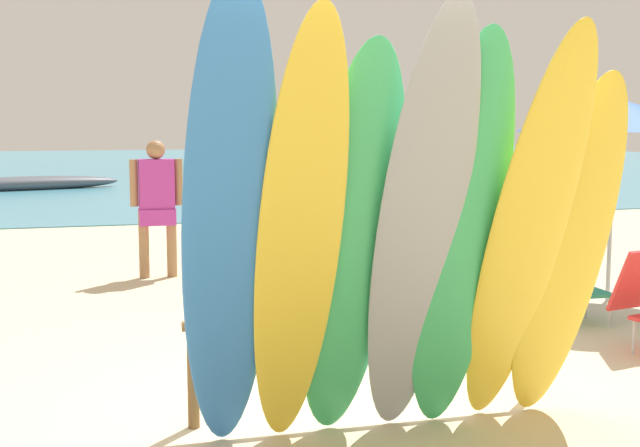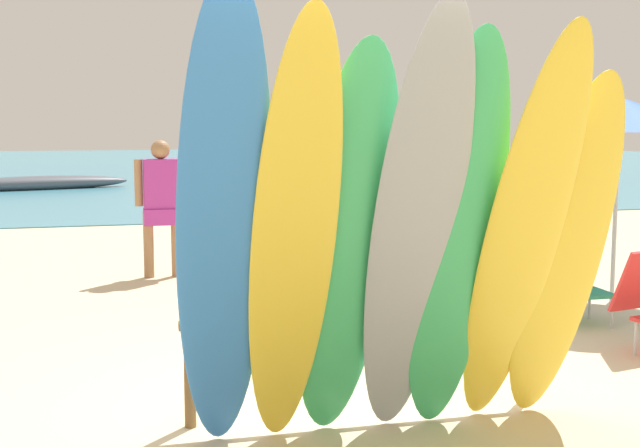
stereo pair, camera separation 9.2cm
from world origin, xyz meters
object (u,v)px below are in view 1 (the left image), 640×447
(beachgoer_strolling, at_px, (157,199))
(beachgoer_by_water, at_px, (352,198))
(surfboard_grey_3, at_px, (421,232))
(surfboard_rack, at_px, (373,333))
(surfboard_green_4, at_px, (460,242))
(surfboard_yellow_6, at_px, (567,254))
(surfboard_blue_0, at_px, (229,232))
(surfboard_yellow_1, at_px, (299,242))
(surfboard_green_2, at_px, (351,250))
(beach_chair_blue, at_px, (492,258))
(surfboard_yellow_5, at_px, (526,238))
(distant_boat, at_px, (26,184))
(beach_chair_striped, at_px, (567,274))
(beach_umbrella, at_px, (615,115))

(beachgoer_strolling, bearing_deg, beachgoer_by_water, 151.58)
(surfboard_grey_3, bearing_deg, surfboard_rack, 91.89)
(surfboard_grey_3, relative_size, beachgoer_by_water, 1.51)
(surfboard_green_4, xyz_separation_m, beachgoer_by_water, (0.84, 4.61, -0.17))
(surfboard_yellow_6, xyz_separation_m, beachgoer_by_water, (0.12, 4.56, -0.07))
(beachgoer_by_water, bearing_deg, surfboard_yellow_6, 169.68)
(surfboard_blue_0, relative_size, surfboard_green_4, 1.10)
(surfboard_green_4, distance_m, beachgoer_by_water, 4.69)
(surfboard_yellow_1, bearing_deg, surfboard_green_2, 15.15)
(beach_chair_blue, bearing_deg, surfboard_green_4, -101.02)
(surfboard_grey_3, height_order, surfboard_yellow_5, surfboard_grey_3)
(surfboard_yellow_1, bearing_deg, surfboard_yellow_6, 0.91)
(beachgoer_by_water, bearing_deg, surfboard_grey_3, 158.07)
(beachgoer_strolling, bearing_deg, beach_chair_blue, 146.79)
(surfboard_blue_0, bearing_deg, beachgoer_by_water, 67.11)
(surfboard_yellow_5, relative_size, distant_boat, 0.50)
(surfboard_rack, xyz_separation_m, surfboard_yellow_6, (1.00, -0.59, 0.56))
(surfboard_blue_0, height_order, distant_boat, surfboard_blue_0)
(surfboard_green_4, xyz_separation_m, surfboard_yellow_5, (0.38, -0.06, 0.02))
(beach_chair_blue, bearing_deg, beachgoer_by_water, 158.79)
(surfboard_yellow_1, xyz_separation_m, beachgoer_strolling, (-0.29, 5.74, -0.27))
(surfboard_yellow_1, relative_size, beach_chair_striped, 3.14)
(surfboard_yellow_6, bearing_deg, beach_umbrella, 46.57)
(surfboard_blue_0, bearing_deg, distant_boat, 98.64)
(beachgoer_by_water, height_order, beachgoer_strolling, beachgoer_by_water)
(surfboard_rack, xyz_separation_m, beach_chair_striped, (2.55, 1.88, -0.08))
(distant_boat, bearing_deg, surfboard_green_4, -79.46)
(surfboard_green_2, distance_m, beachgoer_strolling, 5.68)
(beach_chair_striped, bearing_deg, surfboard_yellow_5, -124.52)
(surfboard_green_2, xyz_separation_m, beachgoer_by_water, (1.45, 4.55, -0.14))
(beach_chair_blue, distance_m, beach_umbrella, 1.89)
(beachgoer_strolling, distance_m, beach_umbrella, 5.15)
(beach_chair_blue, bearing_deg, surfboard_green_2, -108.40)
(surfboard_rack, xyz_separation_m, surfboard_green_2, (-0.33, -0.58, 0.63))
(surfboard_yellow_5, relative_size, beach_umbrella, 1.22)
(surfboard_yellow_1, relative_size, beachgoer_strolling, 1.56)
(beachgoer_by_water, xyz_separation_m, beach_chair_blue, (1.21, -1.01, -0.57))
(surfboard_grey_3, height_order, distant_boat, surfboard_grey_3)
(surfboard_yellow_1, bearing_deg, beachgoer_strolling, 90.65)
(surfboard_rack, height_order, surfboard_blue_0, surfboard_blue_0)
(beach_chair_blue, height_order, beach_chair_striped, beach_chair_striped)
(beachgoer_by_water, xyz_separation_m, distant_boat, (-4.45, 14.83, -0.81))
(surfboard_rack, distance_m, surfboard_green_2, 0.92)
(beachgoer_strolling, height_order, beach_chair_blue, beachgoer_strolling)
(beach_umbrella, bearing_deg, surfboard_yellow_6, -128.11)
(surfboard_rack, distance_m, surfboard_yellow_5, 1.18)
(surfboard_yellow_1, distance_m, beach_chair_striped, 4.17)
(beachgoer_strolling, height_order, distant_boat, beachgoer_strolling)
(surfboard_green_2, xyz_separation_m, distant_boat, (-3.00, 19.38, -0.96))
(surfboard_yellow_6, relative_size, beach_chair_blue, 2.54)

